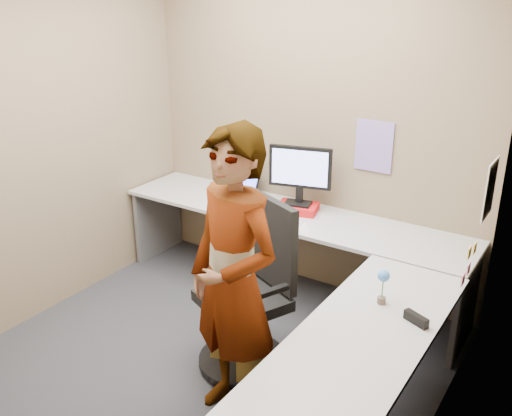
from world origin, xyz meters
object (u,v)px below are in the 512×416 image
Objects in this scene: desk at (301,272)px; office_chair at (251,303)px; monitor at (300,171)px; person at (233,283)px.

office_chair is at bearing -114.74° from desk.
monitor reaches higher than desk.
desk is at bearing 107.81° from person.
person reaches higher than office_chair.
monitor reaches higher than office_chair.
office_chair is at bearing -92.59° from monitor.
monitor is at bearing 126.16° from office_chair.
person is (0.03, -0.85, 0.32)m from desk.
office_chair reaches higher than desk.
person reaches higher than monitor.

